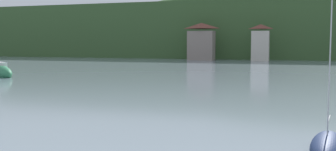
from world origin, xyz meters
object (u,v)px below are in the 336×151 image
at_px(shore_building_west, 201,42).
at_px(sailboat_far_4, 0,72).
at_px(shore_building_westcentral, 260,43).
at_px(sailboat_mid_5, 327,147).

distance_m(shore_building_west, sailboat_far_4, 59.30).
height_order(shore_building_westcentral, sailboat_mid_5, shore_building_westcentral).
height_order(shore_building_west, shore_building_westcentral, shore_building_west).
xyz_separation_m(shore_building_west, shore_building_westcentral, (15.30, -0.46, -0.28)).
height_order(shore_building_west, sailboat_mid_5, shore_building_west).
height_order(shore_building_west, sailboat_far_4, shore_building_west).
height_order(shore_building_westcentral, sailboat_far_4, shore_building_westcentral).
xyz_separation_m(shore_building_west, sailboat_mid_5, (24.85, -83.35, -4.52)).
bearing_deg(shore_building_westcentral, shore_building_west, 178.27).
relative_size(shore_building_west, sailboat_mid_5, 1.39).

